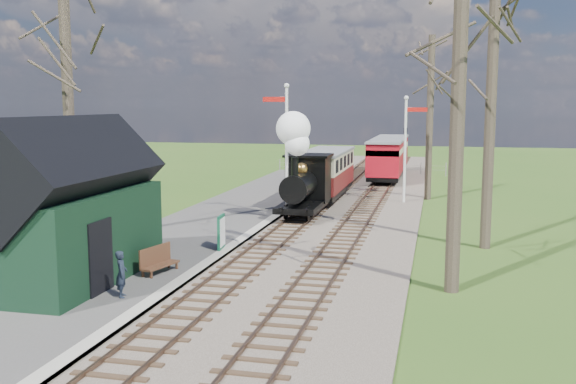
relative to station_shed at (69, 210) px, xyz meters
name	(u,v)px	position (x,y,z in m)	size (l,w,h in m)	color
ground	(148,349)	(4.30, -4.00, -2.27)	(140.00, 140.00, 0.00)	#32571B
distant_hills	(395,282)	(5.70, 60.38, -18.47)	(114.40, 48.00, 22.02)	#385B23
ballast_bed	(348,201)	(5.60, 18.00, -2.22)	(8.00, 60.00, 0.10)	brown
track_near	(324,199)	(4.30, 18.00, -2.17)	(1.60, 60.00, 0.15)	brown
track_far	(372,201)	(6.90, 18.00, -2.17)	(1.60, 60.00, 0.15)	brown
platform	(214,223)	(0.80, 10.00, -2.17)	(5.00, 44.00, 0.20)	#474442
coping_strip	(265,225)	(3.10, 10.00, -2.16)	(0.40, 44.00, 0.21)	#B2AD9E
station_shed	(69,210)	(0.00, 0.00, 0.00)	(3.25, 6.30, 4.78)	black
semaphore_near	(285,141)	(3.53, 12.00, 1.35)	(1.22, 0.24, 6.22)	silver
semaphore_far	(407,141)	(8.67, 18.00, 1.08)	(1.22, 0.24, 5.72)	silver
bare_trees	(304,106)	(5.63, 6.10, 2.94)	(15.51, 22.39, 12.00)	#382D23
fence_line	(360,167)	(4.60, 32.00, -1.72)	(12.60, 0.08, 1.00)	slate
locomotive	(302,172)	(4.29, 12.23, -0.07)	(1.92, 4.47, 4.79)	black
coach	(325,171)	(4.30, 18.30, -0.66)	(2.24, 7.67, 2.35)	black
red_carriage_a	(385,160)	(6.90, 26.67, -0.67)	(2.22, 5.49, 2.33)	black
red_carriage_b	(392,154)	(6.90, 32.17, -0.67)	(2.22, 5.49, 2.33)	black
sign_board	(221,232)	(2.93, 4.82, -1.46)	(0.18, 0.83, 1.21)	#104C31
bench	(157,260)	(2.09, 1.31, -1.68)	(0.76, 1.49, 0.82)	#4B2C1A
person	(121,274)	(2.22, -1.21, -1.44)	(0.46, 0.30, 1.25)	#1B2332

